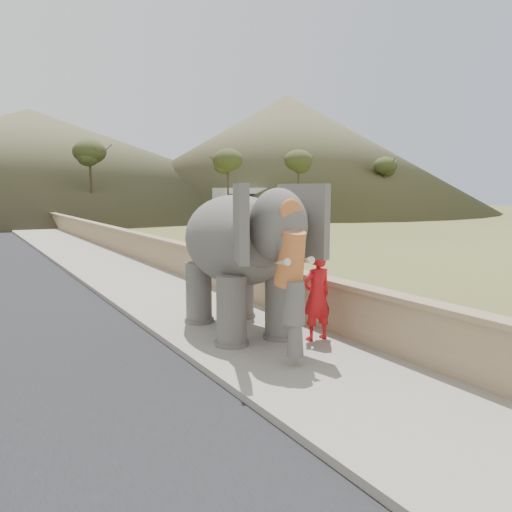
% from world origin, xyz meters
% --- Properties ---
extents(ground, '(160.00, 160.00, 0.00)m').
position_xyz_m(ground, '(0.00, 0.00, 0.00)').
color(ground, olive).
rests_on(ground, ground).
extents(walkway, '(3.00, 120.00, 0.15)m').
position_xyz_m(walkway, '(0.00, 10.00, 0.07)').
color(walkway, '#9E9687').
rests_on(walkway, ground).
extents(parapet, '(0.30, 120.00, 1.10)m').
position_xyz_m(parapet, '(1.65, 10.00, 0.55)').
color(parapet, tan).
rests_on(parapet, ground).
extents(cow, '(1.72, 1.17, 1.33)m').
position_xyz_m(cow, '(7.97, 14.19, 0.66)').
color(cow, brown).
rests_on(cow, ground).
extents(distant_car, '(4.46, 2.41, 1.44)m').
position_xyz_m(distant_car, '(19.74, 36.63, 0.72)').
color(distant_car, silver).
rests_on(distant_car, ground).
extents(bus_white, '(11.14, 3.22, 3.10)m').
position_xyz_m(bus_white, '(22.32, 35.90, 1.55)').
color(bus_white, white).
rests_on(bus_white, ground).
extents(bus_orange, '(11.03, 2.63, 3.10)m').
position_xyz_m(bus_orange, '(33.40, 33.48, 1.55)').
color(bus_orange, '#C95623').
rests_on(bus_orange, ground).
extents(hill_right, '(56.00, 56.00, 16.00)m').
position_xyz_m(hill_right, '(36.00, 52.00, 8.00)').
color(hill_right, brown).
rests_on(hill_right, ground).
extents(hill_far, '(80.00, 80.00, 14.00)m').
position_xyz_m(hill_far, '(5.00, 70.00, 7.00)').
color(hill_far, brown).
rests_on(hill_far, ground).
extents(elephant_and_man, '(2.44, 4.15, 2.89)m').
position_xyz_m(elephant_and_man, '(0.02, 1.53, 1.58)').
color(elephant_and_man, slate).
rests_on(elephant_and_man, ground).
extents(trees, '(47.64, 41.92, 9.60)m').
position_xyz_m(trees, '(-1.02, 28.82, 4.06)').
color(trees, '#473828').
rests_on(trees, ground).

